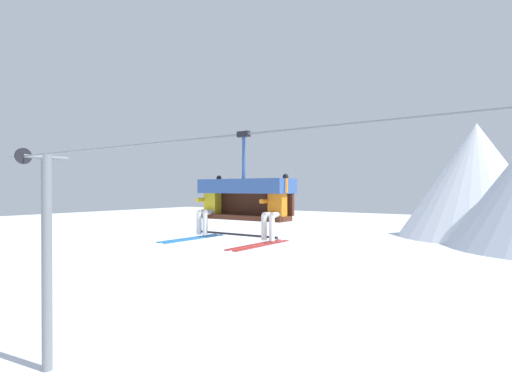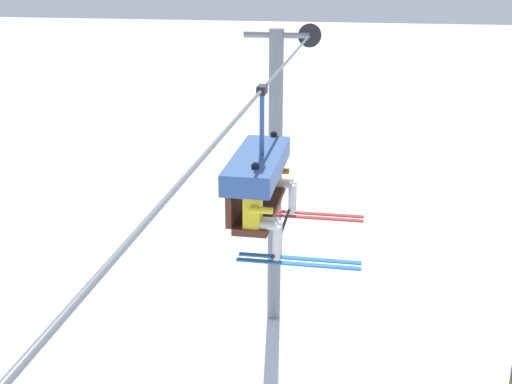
{
  "view_description": "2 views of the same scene",
  "coord_description": "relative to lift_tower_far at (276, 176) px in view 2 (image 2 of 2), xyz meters",
  "views": [
    {
      "loc": [
        6.8,
        -7.49,
        6.62
      ],
      "look_at": [
        1.97,
        -0.6,
        6.56
      ],
      "focal_mm": 28.0,
      "sensor_mm": 36.0,
      "label": 1
    },
    {
      "loc": [
        -6.95,
        -2.25,
        9.47
      ],
      "look_at": [
        1.66,
        -0.74,
        6.3
      ],
      "focal_mm": 45.0,
      "sensor_mm": 36.0,
      "label": 2
    }
  ],
  "objects": [
    {
      "name": "skier_yellow",
      "position": [
        -7.76,
        -0.92,
        2.08
      ],
      "size": [
        0.48,
        1.7,
        1.34
      ],
      "color": "yellow"
    },
    {
      "name": "lift_tower_far",
      "position": [
        0.0,
        0.0,
        0.0
      ],
      "size": [
        0.36,
        1.88,
        8.05
      ],
      "color": "slate",
      "rests_on": "ground_plane"
    },
    {
      "name": "skier_orange",
      "position": [
        -6.07,
        -0.92,
        2.08
      ],
      "size": [
        0.48,
        1.7,
        1.34
      ],
      "color": "orange"
    },
    {
      "name": "chairlift_chair",
      "position": [
        -6.91,
        -0.71,
        2.35
      ],
      "size": [
        2.11,
        0.74,
        2.15
      ],
      "color": "#512819"
    },
    {
      "name": "lift_cable",
      "position": [
        -8.24,
        -0.78,
        3.58
      ],
      "size": [
        18.49,
        0.05,
        0.05
      ],
      "color": "slate"
    }
  ]
}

